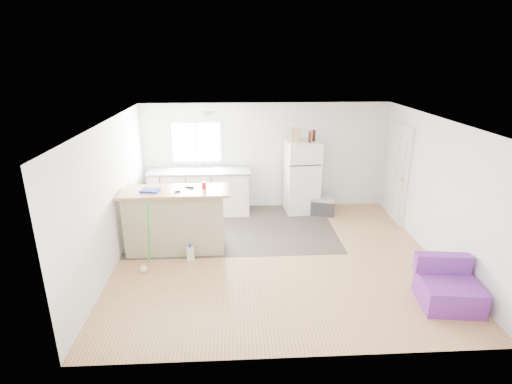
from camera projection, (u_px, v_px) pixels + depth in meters
room at (277, 193)px, 6.70m from camera, size 5.51×5.01×2.41m
vinyl_zone at (235, 228)px, 8.23m from camera, size 4.05×2.50×0.00m
window at (196, 142)px, 8.85m from camera, size 1.18×0.06×0.98m
interior_door at (399, 174)px, 8.36m from camera, size 0.11×0.92×2.10m
ceiling_fixture at (207, 113)px, 7.38m from camera, size 0.30×0.30×0.07m
kitchen_cabinets at (200, 191)px, 8.88m from camera, size 2.24×0.72×1.29m
peninsula at (176, 220)px, 7.15m from camera, size 1.89×0.75×1.16m
refrigerator at (302, 177)px, 8.89m from camera, size 0.77×0.74×1.61m
cooler at (323, 206)px, 8.88m from camera, size 0.61×0.50×0.40m
purple_seat at (448, 288)px, 5.70m from camera, size 0.88×0.84×0.65m
cleaner_jug at (190, 253)px, 6.93m from camera, size 0.14×0.11×0.29m
mop at (145, 258)px, 6.54m from camera, size 0.27×0.33×1.22m
red_cup at (204, 185)px, 7.02m from camera, size 0.09×0.09×0.12m
blue_tray at (150, 190)px, 6.88m from camera, size 0.33×0.27×0.04m
tool_a at (190, 187)px, 7.06m from camera, size 0.15×0.10×0.03m
tool_b at (177, 191)px, 6.85m from camera, size 0.11×0.07×0.03m
cardboard_box at (295, 135)px, 8.54m from camera, size 0.20×0.10×0.30m
bottle_left at (310, 137)px, 8.49m from camera, size 0.07×0.07×0.25m
bottle_right at (314, 136)px, 8.60m from camera, size 0.08×0.08×0.25m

